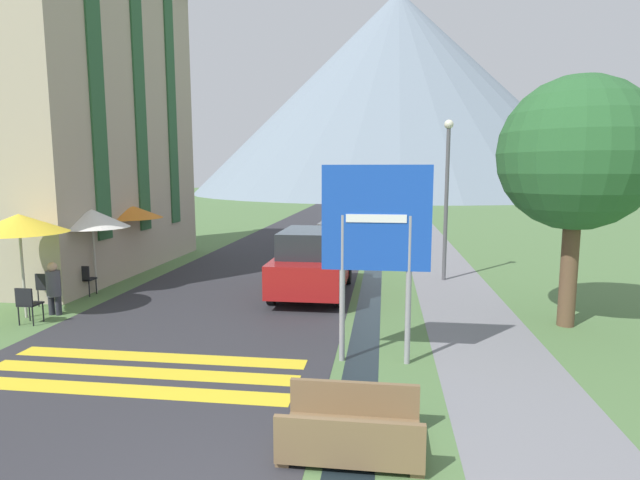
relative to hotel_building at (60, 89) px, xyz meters
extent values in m
plane|color=#517542|center=(9.40, 8.00, -6.15)|extent=(160.00, 160.00, 0.00)
cube|color=#2D2D33|center=(6.90, 18.00, -6.14)|extent=(6.40, 60.00, 0.01)
cube|color=slate|center=(13.00, 18.00, -6.14)|extent=(2.20, 60.00, 0.01)
cube|color=black|center=(10.60, 18.00, -6.14)|extent=(0.60, 60.00, 0.00)
cube|color=yellow|center=(6.90, -9.14, -6.14)|extent=(5.44, 0.44, 0.01)
cube|color=yellow|center=(6.90, -8.44, -6.14)|extent=(5.44, 0.44, 0.01)
cube|color=yellow|center=(6.90, -7.74, -6.14)|extent=(5.44, 0.44, 0.01)
cone|color=slate|center=(12.57, 67.73, 9.69)|extent=(65.10, 65.10, 31.67)
cube|color=tan|center=(0.00, 0.00, -0.44)|extent=(5.65, 9.13, 11.42)
cube|color=#285633|center=(2.85, -2.51, -0.44)|extent=(0.06, 0.70, 8.56)
cube|color=#285633|center=(2.85, 0.00, -0.44)|extent=(0.06, 0.70, 8.56)
cube|color=#285633|center=(2.85, 2.51, -0.44)|extent=(0.06, 0.70, 8.56)
cylinder|color=gray|center=(10.23, -7.43, -4.82)|extent=(0.10, 0.10, 2.64)
cylinder|color=gray|center=(11.39, -7.43, -4.82)|extent=(0.10, 0.10, 2.64)
cube|color=#1947B7|center=(10.81, -7.45, -3.55)|extent=(1.89, 0.05, 1.83)
cube|color=white|center=(10.81, -7.48, -3.55)|extent=(1.04, 0.02, 0.14)
cube|color=brown|center=(10.60, -10.34, -6.01)|extent=(1.70, 1.10, 0.12)
cube|color=brown|center=(10.60, -10.85, -5.72)|extent=(1.70, 0.08, 0.45)
cube|color=brown|center=(10.60, -9.83, -5.72)|extent=(1.70, 0.08, 0.45)
cube|color=brown|center=(9.83, -10.34, -6.11)|extent=(0.16, 0.99, 0.08)
cube|color=brown|center=(11.37, -10.34, -6.11)|extent=(0.16, 0.99, 0.08)
cube|color=#A31919|center=(9.00, -2.52, -5.43)|extent=(1.85, 4.26, 0.84)
cube|color=#23282D|center=(9.00, -2.73, -4.67)|extent=(1.57, 2.34, 0.68)
cylinder|color=black|center=(8.11, -1.20, -5.85)|extent=(0.18, 0.60, 0.60)
cylinder|color=black|center=(9.88, -1.20, -5.85)|extent=(0.18, 0.60, 0.60)
cylinder|color=black|center=(8.11, -3.84, -5.85)|extent=(0.18, 0.60, 0.60)
cylinder|color=black|center=(9.88, -3.84, -5.85)|extent=(0.18, 0.60, 0.60)
cube|color=silver|center=(9.00, 7.40, -5.43)|extent=(1.90, 4.43, 0.84)
cube|color=#23282D|center=(9.00, 7.18, -4.67)|extent=(1.61, 2.43, 0.68)
cylinder|color=black|center=(8.09, 8.77, -5.85)|extent=(0.18, 0.60, 0.60)
cylinder|color=black|center=(9.91, 8.77, -5.85)|extent=(0.18, 0.60, 0.60)
cylinder|color=black|center=(8.09, 6.02, -5.85)|extent=(0.18, 0.60, 0.60)
cylinder|color=black|center=(9.91, 6.02, -5.85)|extent=(0.18, 0.60, 0.60)
cube|color=black|center=(2.47, -4.62, -5.70)|extent=(0.40, 0.40, 0.04)
cube|color=black|center=(2.47, -4.80, -5.50)|extent=(0.40, 0.04, 0.40)
cylinder|color=black|center=(2.30, -4.45, -5.92)|extent=(0.03, 0.03, 0.45)
cylinder|color=black|center=(2.64, -4.45, -5.92)|extent=(0.03, 0.03, 0.45)
cylinder|color=black|center=(2.30, -4.79, -5.92)|extent=(0.03, 0.03, 0.45)
cylinder|color=black|center=(2.64, -4.79, -5.92)|extent=(0.03, 0.03, 0.45)
cube|color=black|center=(3.11, -6.12, -5.70)|extent=(0.40, 0.40, 0.04)
cube|color=black|center=(3.11, -6.30, -5.50)|extent=(0.40, 0.04, 0.40)
cylinder|color=black|center=(2.94, -5.95, -5.92)|extent=(0.03, 0.03, 0.45)
cylinder|color=black|center=(3.28, -5.95, -5.92)|extent=(0.03, 0.03, 0.45)
cylinder|color=black|center=(2.94, -6.29, -5.92)|extent=(0.03, 0.03, 0.45)
cylinder|color=black|center=(3.28, -6.29, -5.92)|extent=(0.03, 0.03, 0.45)
cube|color=black|center=(2.45, -1.94, -5.70)|extent=(0.40, 0.40, 0.04)
cube|color=black|center=(2.45, -2.12, -5.50)|extent=(0.40, 0.04, 0.40)
cylinder|color=black|center=(2.28, -1.77, -5.92)|extent=(0.03, 0.03, 0.45)
cylinder|color=black|center=(2.62, -1.77, -5.92)|extent=(0.03, 0.03, 0.45)
cylinder|color=black|center=(2.28, -2.11, -5.92)|extent=(0.03, 0.03, 0.45)
cylinder|color=black|center=(2.62, -2.11, -5.92)|extent=(0.03, 0.03, 0.45)
cube|color=black|center=(2.82, -3.53, -5.70)|extent=(0.40, 0.40, 0.04)
cube|color=black|center=(2.82, -3.71, -5.50)|extent=(0.40, 0.04, 0.40)
cylinder|color=black|center=(2.65, -3.36, -5.92)|extent=(0.03, 0.03, 0.45)
cylinder|color=black|center=(2.99, -3.36, -5.92)|extent=(0.03, 0.03, 0.45)
cylinder|color=black|center=(2.65, -3.70, -5.92)|extent=(0.03, 0.03, 0.45)
cylinder|color=black|center=(2.99, -3.70, -5.92)|extent=(0.03, 0.03, 0.45)
cylinder|color=#B7B2A8|center=(2.66, -5.71, -4.99)|extent=(0.06, 0.06, 2.32)
cone|color=yellow|center=(2.66, -5.71, -3.93)|extent=(2.12, 2.12, 0.44)
cylinder|color=#B7B2A8|center=(2.92, -3.24, -5.04)|extent=(0.06, 0.06, 2.21)
cone|color=silver|center=(2.92, -3.24, -4.04)|extent=(1.99, 1.99, 0.51)
cylinder|color=#B7B2A8|center=(2.56, -0.78, -5.03)|extent=(0.06, 0.06, 2.24)
cone|color=orange|center=(2.56, -0.78, -4.01)|extent=(2.35, 2.35, 0.49)
cylinder|color=#282833|center=(3.10, -5.41, -5.92)|extent=(0.14, 0.14, 0.46)
cylinder|color=#282833|center=(3.28, -5.41, -5.92)|extent=(0.14, 0.14, 0.46)
cylinder|color=#4C4C56|center=(3.19, -5.41, -5.38)|extent=(0.32, 0.32, 0.61)
sphere|color=tan|center=(3.19, -5.41, -4.98)|extent=(0.22, 0.22, 0.22)
cylinder|color=#282833|center=(2.55, -4.23, -5.66)|extent=(0.14, 0.14, 0.96)
cylinder|color=#282833|center=(2.73, -4.23, -5.66)|extent=(0.14, 0.14, 0.96)
cylinder|color=navy|center=(2.64, -4.23, -4.87)|extent=(0.32, 0.32, 0.63)
sphere|color=#9E755B|center=(2.64, -4.23, -4.46)|extent=(0.22, 0.22, 0.22)
cylinder|color=#515156|center=(12.84, -0.25, -3.80)|extent=(0.12, 0.12, 4.70)
sphere|color=silver|center=(12.84, -0.25, -1.33)|extent=(0.28, 0.28, 0.28)
cylinder|color=brown|center=(14.98, -4.73, -4.95)|extent=(0.36, 0.36, 2.38)
sphere|color=#285B2D|center=(14.98, -4.73, -2.37)|extent=(3.27, 3.27, 3.27)
camera|label=1|loc=(10.95, -16.06, -2.76)|focal=28.00mm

